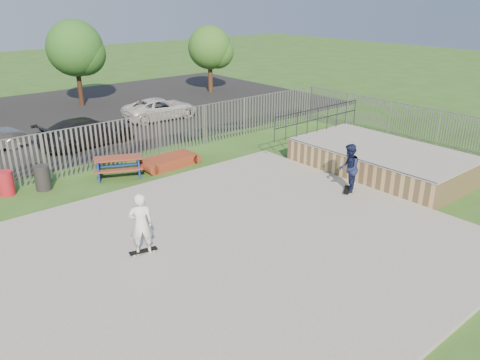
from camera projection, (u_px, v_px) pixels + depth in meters
ground at (215, 257)px, 13.40m from camera, size 120.00×120.00×0.00m
concrete_slab at (215, 255)px, 13.38m from camera, size 15.00×12.00×0.15m
quarter_pipe at (380, 160)px, 19.61m from camera, size 5.50×7.05×2.19m
fence at (160, 173)px, 16.90m from camera, size 26.04×16.02×2.00m
picnic_table at (119, 166)px, 19.30m from camera, size 2.38×2.21×0.80m
funbox at (170, 161)px, 20.43m from camera, size 2.24×1.17×0.44m
trash_bin_red at (6, 183)px, 17.42m from camera, size 0.56×0.56×0.93m
trash_bin_grey at (43, 178)px, 17.87m from camera, size 0.58×0.58×0.97m
parking_lot at (16, 125)px, 26.94m from camera, size 40.00×18.00×0.02m
car_dark at (87, 132)px, 23.08m from camera, size 4.96×2.51×1.38m
car_white at (161, 109)px, 28.06m from camera, size 4.62×2.34×1.25m
tree_mid at (75, 48)px, 30.34m from camera, size 3.63×3.63×5.60m
tree_right at (210, 48)px, 34.92m from camera, size 3.22×3.22×4.96m
skateboard_a at (347, 190)px, 17.49m from camera, size 0.78×0.61×0.08m
skateboard_b at (143, 252)px, 13.31m from camera, size 0.82×0.37×0.08m
skater_navy at (349, 168)px, 17.17m from camera, size 1.13×1.07×1.83m
skater_white at (141, 224)px, 12.99m from camera, size 0.79×0.66×1.83m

